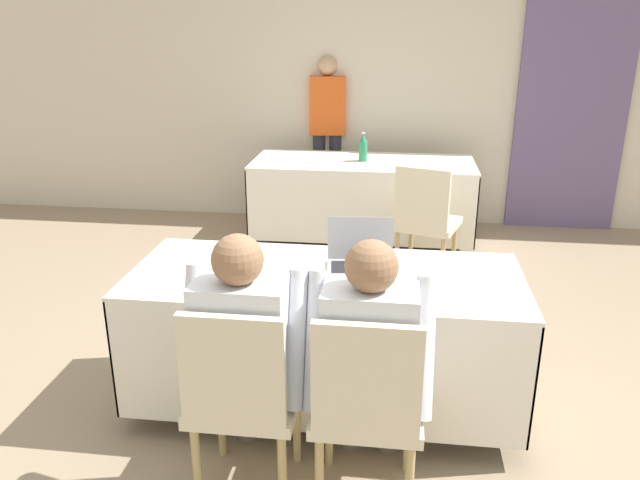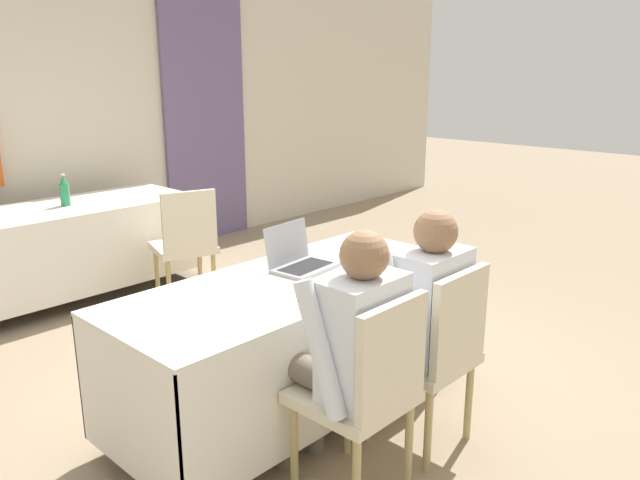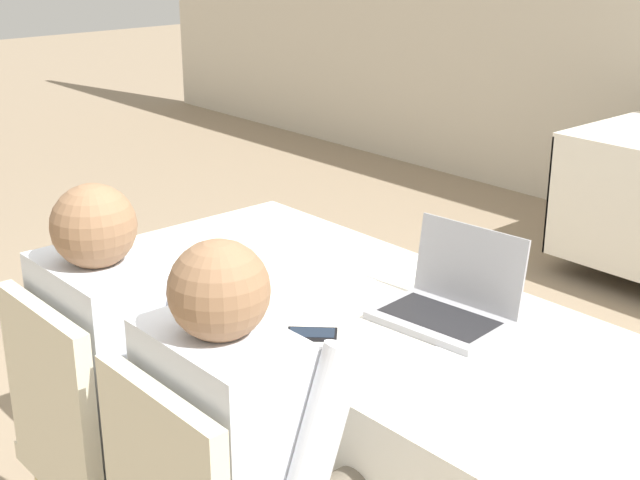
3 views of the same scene
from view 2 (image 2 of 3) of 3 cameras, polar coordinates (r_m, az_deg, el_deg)
name	(u,v)px [view 2 (image 2 of 3)]	position (r m, az deg, el deg)	size (l,w,h in m)	color
ground_plane	(292,412)	(3.47, -2.53, -15.41)	(24.00, 24.00, 0.00)	gray
wall_back	(15,122)	(5.82, -26.10, 9.69)	(12.00, 0.06, 2.70)	beige
curtain_panel	(205,113)	(6.67, -10.45, 11.32)	(0.99, 0.04, 2.65)	slate
conference_table_near	(291,313)	(3.22, -2.65, -6.69)	(1.92, 0.80, 0.75)	white
conference_table_far	(69,228)	(5.28, -21.98, 1.06)	(1.92, 0.80, 0.75)	white
laptop	(300,260)	(3.32, -1.85, -1.88)	(0.36, 0.29, 0.23)	#99999E
cell_phone	(326,290)	(3.00, 0.53, -4.60)	(0.14, 0.14, 0.01)	black
paper_beside_laptop	(349,268)	(3.34, 2.66, -2.57)	(0.28, 0.34, 0.00)	white
paper_centre_table	(222,283)	(3.14, -8.98, -3.94)	(0.27, 0.33, 0.00)	white
water_bottle	(64,191)	(5.22, -22.32, 4.13)	(0.07, 0.07, 0.25)	#288456
chair_near_left	(367,388)	(2.64, 4.29, -13.33)	(0.44, 0.44, 0.92)	tan
chair_near_right	(434,349)	(3.01, 10.42, -9.81)	(0.44, 0.44, 0.92)	tan
chair_far_spare	(186,241)	(4.84, -12.17, -0.10)	(0.55, 0.55, 0.92)	tan
person_checkered_shirt	(348,345)	(2.63, 2.58, -9.56)	(0.50, 0.52, 1.18)	#665B4C
person_white_shirt	(417,312)	(3.00, 8.90, -6.51)	(0.50, 0.52, 1.18)	#665B4C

